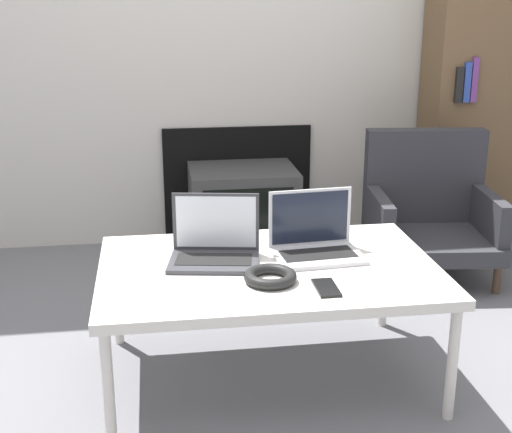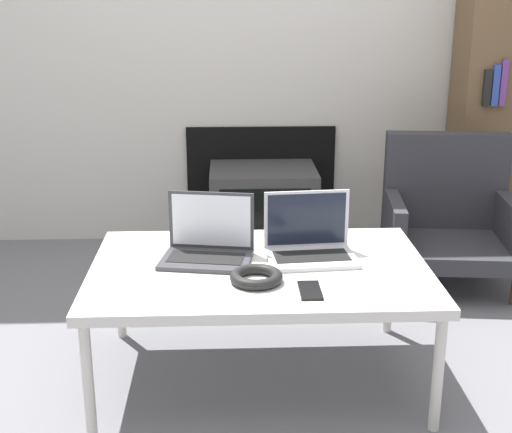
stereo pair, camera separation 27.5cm
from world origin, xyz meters
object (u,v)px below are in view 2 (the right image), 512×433
(laptop_right, at_px, (310,243))
(armchair, at_px, (448,214))
(headphones, at_px, (256,277))
(laptop_left, at_px, (208,244))
(phone, at_px, (310,290))
(tv, at_px, (263,211))

(laptop_right, relative_size, armchair, 0.47)
(headphones, bearing_deg, laptop_right, 48.49)
(laptop_left, xyz_separation_m, phone, (0.33, -0.31, -0.05))
(laptop_right, height_order, armchair, armchair)
(laptop_right, distance_m, tv, 1.27)
(laptop_right, xyz_separation_m, phone, (-0.03, -0.31, -0.05))
(headphones, distance_m, phone, 0.19)
(laptop_right, relative_size, tv, 0.59)
(laptop_left, bearing_deg, phone, -33.59)
(laptop_left, bearing_deg, headphones, -44.58)
(laptop_right, bearing_deg, tv, 90.05)
(headphones, xyz_separation_m, phone, (0.17, -0.09, -0.01))
(laptop_right, bearing_deg, phone, -100.85)
(laptop_left, xyz_separation_m, armchair, (1.13, 0.81, -0.16))
(laptop_left, relative_size, laptop_right, 1.05)
(tv, bearing_deg, armchair, -26.05)
(headphones, height_order, armchair, armchair)
(phone, height_order, tv, tv)
(phone, relative_size, armchair, 0.20)
(laptop_right, xyz_separation_m, headphones, (-0.20, -0.23, -0.03))
(headphones, bearing_deg, phone, -27.11)
(headphones, xyz_separation_m, armchair, (0.96, 1.04, -0.12))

